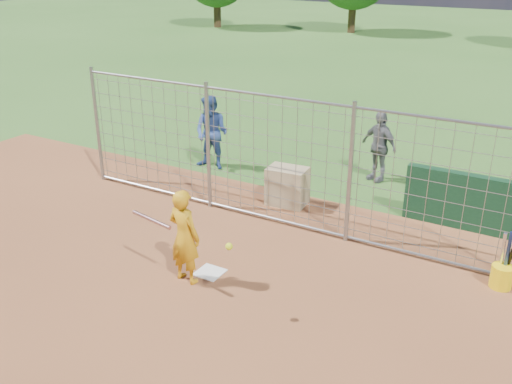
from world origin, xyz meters
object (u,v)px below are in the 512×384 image
Objects in this scene: batter at (184,237)px; bucket_with_bats at (502,273)px; bystander_a at (212,133)px; equipment_bin at (287,186)px; bystander_b at (379,146)px.

batter is 5.01m from bucket_with_bats.
bystander_a is 2.80m from equipment_bin.
equipment_bin is (2.56, -1.02, -0.49)m from bystander_a.
bystander_b is 2.03× the size of equipment_bin.
bystander_b is at bearing 13.91° from bystander_a.
bystander_b is at bearing 58.07° from equipment_bin.
bystander_a is 1.82× the size of bucket_with_bats.
bystander_b reaches higher than bucket_with_bats.
bystander_a is (-2.54, 4.49, 0.10)m from batter.
equipment_bin is at bearing -94.46° from bystander_b.
bystander_a reaches higher than bystander_b.
bucket_with_bats is at bearing -22.11° from bystander_a.
bystander_b is (1.17, 5.75, 0.03)m from batter.
bystander_b is (3.72, 1.26, -0.08)m from bystander_a.
bystander_b is 4.75m from bucket_with_bats.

